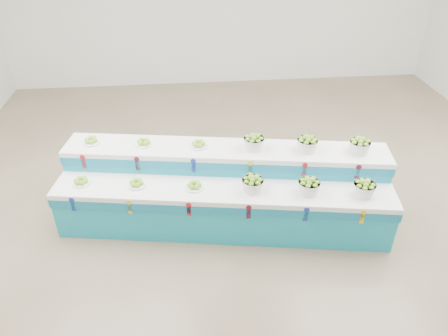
{
  "coord_description": "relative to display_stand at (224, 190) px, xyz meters",
  "views": [
    {
      "loc": [
        -0.98,
        -4.89,
        3.96
      ],
      "look_at": [
        -0.5,
        -0.24,
        0.87
      ],
      "focal_mm": 33.55,
      "sensor_mm": 36.0,
      "label": 1
    }
  ],
  "objects": [
    {
      "name": "basket_upper_mid",
      "position": [
        1.14,
        0.09,
        0.62
      ],
      "size": [
        0.33,
        0.33,
        0.21
      ],
      "primitive_type": null,
      "rotation": [
        0.0,
        0.0,
        -0.17
      ],
      "color": "silver",
      "rests_on": "display_stand"
    },
    {
      "name": "basket_upper_right",
      "position": [
        1.82,
        -0.02,
        0.62
      ],
      "size": [
        0.33,
        0.33,
        0.21
      ],
      "primitive_type": null,
      "rotation": [
        0.0,
        0.0,
        -0.17
      ],
      "color": "silver",
      "rests_on": "display_stand"
    },
    {
      "name": "basket_lower_left",
      "position": [
        0.34,
        -0.34,
        0.32
      ],
      "size": [
        0.33,
        0.33,
        0.21
      ],
      "primitive_type": null,
      "rotation": [
        0.0,
        0.0,
        -0.17
      ],
      "color": "silver",
      "rests_on": "display_stand"
    },
    {
      "name": "basket_lower_right",
      "position": [
        1.73,
        -0.58,
        0.32
      ],
      "size": [
        0.33,
        0.33,
        0.21
      ],
      "primitive_type": null,
      "rotation": [
        0.0,
        0.0,
        -0.17
      ],
      "color": "silver",
      "rests_on": "display_stand"
    },
    {
      "name": "display_stand",
      "position": [
        0.0,
        0.0,
        0.0
      ],
      "size": [
        4.63,
        1.89,
        1.02
      ],
      "primitive_type": null,
      "rotation": [
        0.0,
        0.0,
        -0.17
      ],
      "color": "#1A95B3",
      "rests_on": "ground"
    },
    {
      "name": "plate_lower_mid",
      "position": [
        -1.17,
        -0.09,
        0.26
      ],
      "size": [
        0.27,
        0.27,
        0.1
      ],
      "primitive_type": "cylinder",
      "rotation": [
        0.0,
        0.0,
        -0.17
      ],
      "color": "white",
      "rests_on": "display_stand"
    },
    {
      "name": "basket_lower_mid",
      "position": [
        1.04,
        -0.46,
        0.32
      ],
      "size": [
        0.33,
        0.33,
        0.21
      ],
      "primitive_type": null,
      "rotation": [
        0.0,
        0.0,
        -0.17
      ],
      "color": "silver",
      "rests_on": "display_stand"
    },
    {
      "name": "plate_lower_right",
      "position": [
        -0.41,
        -0.21,
        0.26
      ],
      "size": [
        0.27,
        0.27,
        0.1
      ],
      "primitive_type": "cylinder",
      "rotation": [
        0.0,
        0.0,
        -0.17
      ],
      "color": "white",
      "rests_on": "display_stand"
    },
    {
      "name": "plate_lower_left",
      "position": [
        -1.9,
        0.04,
        0.26
      ],
      "size": [
        0.27,
        0.27,
        0.1
      ],
      "primitive_type": "cylinder",
      "rotation": [
        0.0,
        0.0,
        -0.17
      ],
      "color": "white",
      "rests_on": "display_stand"
    },
    {
      "name": "basket_upper_left",
      "position": [
        0.43,
        0.21,
        0.62
      ],
      "size": [
        0.33,
        0.33,
        0.21
      ],
      "primitive_type": null,
      "rotation": [
        0.0,
        0.0,
        -0.17
      ],
      "color": "silver",
      "rests_on": "display_stand"
    },
    {
      "name": "plate_upper_mid",
      "position": [
        -1.07,
        0.46,
        0.56
      ],
      "size": [
        0.27,
        0.27,
        0.1
      ],
      "primitive_type": "cylinder",
      "rotation": [
        0.0,
        0.0,
        -0.17
      ],
      "color": "white",
      "rests_on": "display_stand"
    },
    {
      "name": "ground",
      "position": [
        0.5,
        0.24,
        -0.51
      ],
      "size": [
        10.0,
        10.0,
        0.0
      ],
      "primitive_type": "plane",
      "color": "brown",
      "rests_on": "ground"
    },
    {
      "name": "plate_upper_right",
      "position": [
        -0.32,
        0.34,
        0.56
      ],
      "size": [
        0.27,
        0.27,
        0.1
      ],
      "primitive_type": "cylinder",
      "rotation": [
        0.0,
        0.0,
        -0.17
      ],
      "color": "white",
      "rests_on": "display_stand"
    },
    {
      "name": "plate_upper_left",
      "position": [
        -1.81,
        0.59,
        0.56
      ],
      "size": [
        0.27,
        0.27,
        0.1
      ],
      "primitive_type": "cylinder",
      "rotation": [
        0.0,
        0.0,
        -0.17
      ],
      "color": "white",
      "rests_on": "display_stand"
    }
  ]
}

